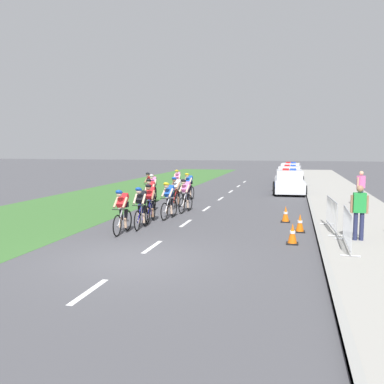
# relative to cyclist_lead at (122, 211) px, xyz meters

# --- Properties ---
(ground_plane) EXTENTS (160.00, 160.00, 0.00)m
(ground_plane) POSITION_rel_cyclist_lead_xyz_m (1.61, -3.06, -0.79)
(ground_plane) COLOR #4C4C51
(sidewalk_slab) EXTENTS (3.71, 60.00, 0.12)m
(sidewalk_slab) POSITION_rel_cyclist_lead_xyz_m (8.25, 10.94, -0.73)
(sidewalk_slab) COLOR #A3A099
(sidewalk_slab) RESTS_ON ground
(kerb_edge) EXTENTS (0.16, 60.00, 0.13)m
(kerb_edge) POSITION_rel_cyclist_lead_xyz_m (6.47, 10.94, -0.72)
(kerb_edge) COLOR #9E9E99
(kerb_edge) RESTS_ON ground
(grass_verge) EXTENTS (7.00, 60.00, 0.01)m
(grass_verge) POSITION_rel_cyclist_lead_xyz_m (-5.05, 10.94, -0.78)
(grass_verge) COLOR #3D7033
(grass_verge) RESTS_ON ground
(lane_markings_centre) EXTENTS (0.14, 29.60, 0.01)m
(lane_markings_centre) POSITION_rel_cyclist_lead_xyz_m (1.61, 8.40, -0.78)
(lane_markings_centre) COLOR white
(lane_markings_centre) RESTS_ON ground
(cyclist_lead) EXTENTS (0.42, 1.72, 1.56)m
(cyclist_lead) POSITION_rel_cyclist_lead_xyz_m (0.00, 0.00, 0.00)
(cyclist_lead) COLOR black
(cyclist_lead) RESTS_ON ground
(cyclist_second) EXTENTS (0.44, 1.72, 1.56)m
(cyclist_second) POSITION_rel_cyclist_lead_xyz_m (0.28, 1.04, 0.00)
(cyclist_second) COLOR black
(cyclist_second) RESTS_ON ground
(cyclist_third) EXTENTS (0.45, 1.72, 1.56)m
(cyclist_third) POSITION_rel_cyclist_lead_xyz_m (0.17, 2.36, 0.00)
(cyclist_third) COLOR black
(cyclist_third) RESTS_ON ground
(cyclist_fourth) EXTENTS (0.45, 1.72, 1.56)m
(cyclist_fourth) POSITION_rel_cyclist_lead_xyz_m (0.67, 3.26, 0.00)
(cyclist_fourth) COLOR black
(cyclist_fourth) RESTS_ON ground
(cyclist_fifth) EXTENTS (0.45, 1.72, 1.56)m
(cyclist_fifth) POSITION_rel_cyclist_lead_xyz_m (0.90, 5.13, 0.00)
(cyclist_fifth) COLOR black
(cyclist_fifth) RESTS_ON ground
(cyclist_sixth) EXTENTS (0.43, 1.72, 1.56)m
(cyclist_sixth) POSITION_rel_cyclist_lead_xyz_m (-0.70, 4.93, 0.00)
(cyclist_sixth) COLOR black
(cyclist_sixth) RESTS_ON ground
(cyclist_seventh) EXTENTS (0.45, 1.72, 1.56)m
(cyclist_seventh) POSITION_rel_cyclist_lead_xyz_m (0.16, 6.24, 0.00)
(cyclist_seventh) COLOR black
(cyclist_seventh) RESTS_ON ground
(cyclist_eighth) EXTENTS (0.45, 1.72, 1.56)m
(cyclist_eighth) POSITION_rel_cyclist_lead_xyz_m (-1.56, 7.78, 0.00)
(cyclist_eighth) COLOR black
(cyclist_eighth) RESTS_ON ground
(cyclist_ninth) EXTENTS (0.45, 1.72, 1.56)m
(cyclist_ninth) POSITION_rel_cyclist_lead_xyz_m (-2.25, 9.31, 0.00)
(cyclist_ninth) COLOR black
(cyclist_ninth) RESTS_ON ground
(cyclist_tenth) EXTENTS (0.45, 1.72, 1.56)m
(cyclist_tenth) POSITION_rel_cyclist_lead_xyz_m (0.03, 9.22, 0.00)
(cyclist_tenth) COLOR black
(cyclist_tenth) RESTS_ON ground
(cyclist_eleventh) EXTENTS (0.45, 1.72, 1.56)m
(cyclist_eleventh) POSITION_rel_cyclist_lead_xyz_m (-1.48, 12.34, 0.00)
(cyclist_eleventh) COLOR black
(cyclist_eleventh) RESTS_ON ground
(police_car_nearest) EXTENTS (2.17, 4.48, 1.59)m
(police_car_nearest) POSITION_rel_cyclist_lead_xyz_m (5.34, 14.11, -0.11)
(police_car_nearest) COLOR silver
(police_car_nearest) RESTS_ON ground
(police_car_second) EXTENTS (2.17, 4.48, 1.59)m
(police_car_second) POSITION_rel_cyclist_lead_xyz_m (5.34, 19.82, -0.11)
(police_car_second) COLOR silver
(police_car_second) RESTS_ON ground
(police_car_third) EXTENTS (2.18, 4.49, 1.59)m
(police_car_third) POSITION_rel_cyclist_lead_xyz_m (5.34, 25.66, -0.11)
(police_car_third) COLOR silver
(police_car_third) RESTS_ON ground
(crowd_barrier_front) EXTENTS (0.55, 2.32, 1.07)m
(crowd_barrier_front) POSITION_rel_cyclist_lead_xyz_m (7.13, -0.82, -0.14)
(crowd_barrier_front) COLOR #B7BABF
(crowd_barrier_front) RESTS_ON sidewalk_slab
(crowd_barrier_middle) EXTENTS (0.63, 2.32, 1.07)m
(crowd_barrier_middle) POSITION_rel_cyclist_lead_xyz_m (6.92, 1.70, -0.14)
(crowd_barrier_middle) COLOR #B7BABF
(crowd_barrier_middle) RESTS_ON sidewalk_slab
(traffic_cone_near) EXTENTS (0.36, 0.36, 0.64)m
(traffic_cone_near) POSITION_rel_cyclist_lead_xyz_m (5.35, 3.55, -0.48)
(traffic_cone_near) COLOR black
(traffic_cone_near) RESTS_ON ground
(traffic_cone_mid) EXTENTS (0.36, 0.36, 0.64)m
(traffic_cone_mid) POSITION_rel_cyclist_lead_xyz_m (5.88, 1.67, -0.48)
(traffic_cone_mid) COLOR black
(traffic_cone_mid) RESTS_ON ground
(traffic_cone_far) EXTENTS (0.36, 0.36, 0.64)m
(traffic_cone_far) POSITION_rel_cyclist_lead_xyz_m (5.63, -0.25, -0.48)
(traffic_cone_far) COLOR black
(traffic_cone_far) RESTS_ON ground
(spectator_closest) EXTENTS (0.52, 0.23, 1.68)m
(spectator_closest) POSITION_rel_cyclist_lead_xyz_m (7.58, 0.22, 0.30)
(spectator_closest) COLOR #23284C
(spectator_closest) RESTS_ON sidewalk_slab
(spectator_middle) EXTENTS (0.44, 0.41, 1.68)m
(spectator_middle) POSITION_rel_cyclist_lead_xyz_m (8.76, 8.25, 0.30)
(spectator_middle) COLOR #23284C
(spectator_middle) RESTS_ON sidewalk_slab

